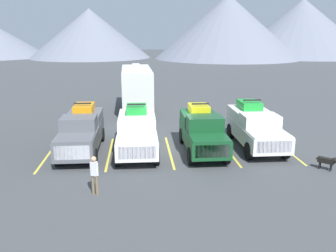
% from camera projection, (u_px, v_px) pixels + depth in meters
% --- Properties ---
extents(ground_plane, '(240.00, 240.00, 0.00)m').
position_uv_depth(ground_plane, '(168.00, 147.00, 20.69)').
color(ground_plane, '#3F4244').
extents(pickup_truck_a, '(2.06, 5.85, 2.54)m').
position_uv_depth(pickup_truck_a, '(82.00, 131.00, 19.77)').
color(pickup_truck_a, '#595B60').
rests_on(pickup_truck_a, ground).
extents(pickup_truck_b, '(2.19, 5.60, 2.52)m').
position_uv_depth(pickup_truck_b, '(137.00, 131.00, 19.66)').
color(pickup_truck_b, white).
rests_on(pickup_truck_b, ground).
extents(pickup_truck_c, '(2.09, 5.32, 2.54)m').
position_uv_depth(pickup_truck_c, '(202.00, 131.00, 19.73)').
color(pickup_truck_c, '#144723').
rests_on(pickup_truck_c, ground).
extents(pickup_truck_d, '(2.21, 5.64, 2.58)m').
position_uv_depth(pickup_truck_d, '(255.00, 126.00, 20.60)').
color(pickup_truck_d, white).
rests_on(pickup_truck_d, ground).
extents(lot_stripe_a, '(0.12, 5.50, 0.01)m').
position_uv_depth(lot_stripe_a, '(48.00, 155.00, 19.36)').
color(lot_stripe_a, gold).
rests_on(lot_stripe_a, ground).
extents(lot_stripe_b, '(0.12, 5.50, 0.01)m').
position_uv_depth(lot_stripe_b, '(110.00, 153.00, 19.63)').
color(lot_stripe_b, gold).
rests_on(lot_stripe_b, ground).
extents(lot_stripe_c, '(0.12, 5.50, 0.01)m').
position_uv_depth(lot_stripe_c, '(170.00, 152.00, 19.89)').
color(lot_stripe_c, gold).
rests_on(lot_stripe_c, ground).
extents(lot_stripe_d, '(0.12, 5.50, 0.01)m').
position_uv_depth(lot_stripe_d, '(228.00, 150.00, 20.15)').
color(lot_stripe_d, gold).
rests_on(lot_stripe_d, ground).
extents(lot_stripe_e, '(0.12, 5.50, 0.01)m').
position_uv_depth(lot_stripe_e, '(285.00, 148.00, 20.42)').
color(lot_stripe_e, gold).
rests_on(lot_stripe_e, ground).
extents(camper_trailer_a, '(2.54, 8.90, 3.81)m').
position_uv_depth(camper_trailer_a, '(137.00, 87.00, 29.71)').
color(camper_trailer_a, silver).
rests_on(camper_trailer_a, ground).
extents(person_a, '(0.35, 0.25, 1.62)m').
position_uv_depth(person_a, '(94.00, 173.00, 14.43)').
color(person_a, '#726047').
rests_on(person_a, ground).
extents(dog, '(0.78, 0.77, 0.70)m').
position_uv_depth(dog, '(328.00, 161.00, 17.10)').
color(dog, black).
rests_on(dog, ground).
extents(mountain_ridge, '(145.90, 44.73, 15.22)m').
position_uv_depth(mountain_ridge, '(170.00, 33.00, 91.86)').
color(mountain_ridge, slate).
rests_on(mountain_ridge, ground).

